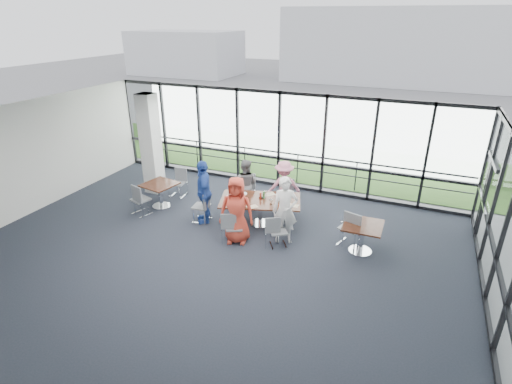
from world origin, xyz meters
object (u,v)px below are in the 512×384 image
at_px(main_table, 260,203).
at_px(diner_near_right, 285,210).
at_px(side_table_right, 363,229).
at_px(diner_end, 204,192).
at_px(chair_main_fr, 284,195).
at_px(side_table_left, 160,187).
at_px(chair_main_end, 201,206).
at_px(diner_near_left, 237,210).
at_px(chair_main_nr, 279,231).
at_px(structural_column, 151,144).
at_px(chair_main_nl, 234,227).
at_px(diner_far_left, 245,184).
at_px(chair_spare_r, 350,228).
at_px(chair_spare_lb, 178,183).
at_px(chair_main_fl, 244,192).
at_px(diner_far_right, 284,186).
at_px(chair_spare_la, 141,199).

height_order(main_table, diner_near_right, diner_near_right).
height_order(main_table, side_table_right, same).
bearing_deg(diner_near_right, diner_end, 153.16).
bearing_deg(chair_main_fr, side_table_left, 8.82).
distance_m(diner_end, chair_main_fr, 2.43).
bearing_deg(chair_main_end, diner_near_left, 59.48).
bearing_deg(chair_main_nr, structural_column, 129.76).
relative_size(side_table_left, diner_near_right, 0.60).
bearing_deg(chair_main_end, chair_main_nl, 56.58).
height_order(diner_far_left, chair_main_nr, diner_far_left).
bearing_deg(chair_main_end, diner_far_left, 140.39).
xyz_separation_m(diner_end, chair_main_end, (-0.09, -0.04, -0.45)).
xyz_separation_m(diner_end, chair_main_fr, (1.78, 1.58, -0.46)).
distance_m(chair_main_fr, chair_spare_r, 2.57).
height_order(chair_main_nr, chair_spare_r, chair_spare_r).
bearing_deg(diner_near_right, structural_column, 141.68).
xyz_separation_m(structural_column, chair_spare_lb, (0.93, -0.07, -1.16)).
distance_m(structural_column, diner_end, 2.95).
height_order(side_table_right, diner_near_right, diner_near_right).
distance_m(diner_far_left, chair_main_fl, 0.29).
bearing_deg(diner_far_right, chair_spare_r, 120.07).
relative_size(diner_near_right, diner_far_right, 1.14).
xyz_separation_m(chair_main_nr, chair_spare_la, (-4.29, 0.09, 0.06)).
relative_size(main_table, diner_end, 1.34).
xyz_separation_m(main_table, chair_spare_lb, (-3.16, 0.72, -0.20)).
height_order(structural_column, chair_main_nr, structural_column).
height_order(main_table, chair_main_end, chair_main_end).
bearing_deg(chair_main_nl, chair_spare_lb, 123.43).
xyz_separation_m(side_table_right, chair_main_fr, (-2.54, 1.50, -0.20)).
bearing_deg(chair_spare_r, chair_main_end, -158.47).
relative_size(diner_near_left, diner_end, 0.98).
bearing_deg(chair_spare_la, diner_near_right, 20.26).
xyz_separation_m(main_table, chair_spare_la, (-3.42, -0.80, -0.17)).
bearing_deg(diner_near_right, chair_spare_lb, 139.19).
xyz_separation_m(diner_near_left, diner_far_right, (0.49, 2.16, -0.11)).
bearing_deg(chair_main_fr, chair_main_nr, 94.46).
distance_m(diner_near_right, diner_end, 2.43).
distance_m(structural_column, diner_far_right, 4.48).
distance_m(side_table_right, chair_main_nl, 3.17).
xyz_separation_m(side_table_right, diner_near_right, (-1.90, -0.26, 0.24)).
relative_size(side_table_right, chair_main_fl, 0.94).
bearing_deg(side_table_left, chair_spare_lb, 87.04).
xyz_separation_m(chair_main_fr, chair_spare_la, (-3.70, -1.95, 0.03)).
bearing_deg(main_table, side_table_right, -24.73).
bearing_deg(side_table_left, structural_column, 133.70).
bearing_deg(chair_main_fl, chair_spare_r, 152.63).
distance_m(chair_main_nl, chair_spare_lb, 3.47).
height_order(chair_main_nr, chair_main_fl, chair_main_fl).
distance_m(structural_column, chair_spare_r, 6.75).
bearing_deg(chair_spare_la, chair_spare_r, 23.99).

